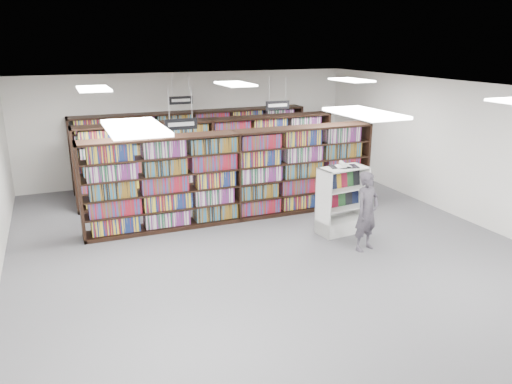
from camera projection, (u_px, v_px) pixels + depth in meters
name	position (u px, v px, depth m)	size (l,w,h in m)	color
floor	(271.00, 250.00, 10.15)	(12.00, 12.00, 0.00)	#4E4E53
ceiling	(272.00, 90.00, 9.22)	(10.00, 12.00, 0.10)	white
wall_back	(190.00, 127.00, 15.00)	(10.00, 0.10, 3.20)	white
wall_right	(469.00, 153.00, 11.50)	(0.10, 12.00, 3.20)	white
bookshelf_row_near	(236.00, 176.00, 11.62)	(7.00, 0.60, 2.10)	black
bookshelf_row_mid	(211.00, 158.00, 13.39)	(7.00, 0.60, 2.10)	black
bookshelf_row_far	(194.00, 146.00, 14.89)	(7.00, 0.60, 2.10)	black
aisle_sign_left	(181.00, 123.00, 9.76)	(0.65, 0.02, 0.80)	#B2B2B7
aisle_sign_right	(278.00, 104.00, 12.62)	(0.65, 0.02, 0.80)	#B2B2B7
aisle_sign_center	(181.00, 99.00, 13.66)	(0.65, 0.02, 0.80)	#B2B2B7
troffer_front_left	(135.00, 128.00, 5.49)	(0.60, 1.20, 0.04)	white
troffer_front_center	(365.00, 113.00, 6.58)	(0.60, 1.20, 0.04)	white
troffer_back_left	(94.00, 89.00, 9.92)	(0.60, 1.20, 0.04)	white
troffer_back_center	(235.00, 84.00, 11.00)	(0.60, 1.20, 0.04)	white
troffer_back_right	(351.00, 80.00, 12.09)	(0.60, 1.20, 0.04)	white
endcap_display	(341.00, 210.00, 10.97)	(1.12, 0.65, 1.49)	white
open_book	(343.00, 165.00, 10.68)	(0.67, 0.49, 0.13)	black
shopper	(367.00, 211.00, 9.95)	(0.59, 0.39, 1.62)	#544D58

